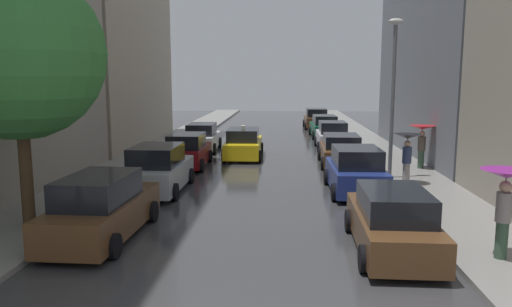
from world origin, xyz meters
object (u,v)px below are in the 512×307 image
at_px(parked_car_left_fourth, 202,138).
at_px(lamp_post_right, 393,87).
at_px(parked_car_left_third, 187,151).
at_px(pedestrian_by_kerb, 422,136).
at_px(street_tree_left, 18,54).
at_px(taxi_midroad, 243,144).
at_px(pedestrian_far_side, 505,192).
at_px(parked_car_right_sixth, 316,119).
at_px(parked_car_right_fifth, 324,127).
at_px(parked_car_right_fourth, 332,136).
at_px(parked_car_right_third, 341,151).
at_px(parked_car_right_second, 356,172).
at_px(pedestrian_near_tree, 407,147).
at_px(parked_car_left_second, 158,170).
at_px(parked_car_left_nearest, 102,209).
at_px(parked_car_right_nearest, 392,222).

xyz_separation_m(parked_car_left_fourth, lamp_post_right, (9.49, -8.37, 3.22)).
relative_size(parked_car_left_third, lamp_post_right, 0.63).
height_order(pedestrian_by_kerb, street_tree_left, street_tree_left).
bearing_deg(taxi_midroad, pedestrian_far_side, -155.07).
height_order(parked_car_left_fourth, parked_car_right_sixth, parked_car_right_sixth).
height_order(parked_car_right_fifth, taxi_midroad, taxi_midroad).
distance_m(parked_car_right_fourth, parked_car_right_fifth, 6.21).
bearing_deg(parked_car_right_third, lamp_post_right, -155.08).
bearing_deg(parked_car_right_fifth, parked_car_right_third, 177.69).
bearing_deg(parked_car_left_fourth, parked_car_right_fourth, -83.31).
bearing_deg(parked_car_left_third, parked_car_left_fourth, 1.81).
bearing_deg(parked_car_left_third, parked_car_right_third, -82.88).
bearing_deg(pedestrian_by_kerb, street_tree_left, 119.48).
height_order(parked_car_right_fourth, taxi_midroad, taxi_midroad).
distance_m(parked_car_right_second, pedestrian_near_tree, 2.58).
bearing_deg(parked_car_left_second, taxi_midroad, -17.23).
xyz_separation_m(parked_car_left_second, parked_car_left_fourth, (-0.11, 10.91, -0.07)).
bearing_deg(street_tree_left, pedestrian_near_tree, 26.71).
relative_size(parked_car_right_fourth, parked_car_right_sixth, 0.94).
xyz_separation_m(pedestrian_near_tree, street_tree_left, (-12.36, -6.22, 3.39)).
bearing_deg(parked_car_right_sixth, parked_car_left_nearest, 164.89).
height_order(parked_car_right_second, parked_car_right_fifth, parked_car_right_second).
relative_size(parked_car_right_second, pedestrian_far_side, 2.00).
distance_m(parked_car_left_second, parked_car_right_third, 9.99).
height_order(parked_car_right_nearest, pedestrian_by_kerb, pedestrian_by_kerb).
bearing_deg(parked_car_left_nearest, parked_car_left_fourth, 1.86).
height_order(parked_car_right_third, taxi_midroad, taxi_midroad).
height_order(parked_car_right_second, pedestrian_far_side, pedestrian_far_side).
bearing_deg(parked_car_right_sixth, pedestrian_far_side, -176.67).
distance_m(parked_car_left_nearest, street_tree_left, 4.93).
bearing_deg(street_tree_left, parked_car_left_fourth, 81.12).
distance_m(parked_car_left_second, parked_car_left_third, 5.35).
bearing_deg(parked_car_left_third, pedestrian_far_side, -141.49).
relative_size(parked_car_right_sixth, lamp_post_right, 0.64).
height_order(parked_car_left_nearest, parked_car_right_fifth, parked_car_left_nearest).
height_order(parked_car_left_third, parked_car_left_fourth, parked_car_left_third).
height_order(parked_car_right_nearest, parked_car_right_sixth, parked_car_right_sixth).
height_order(parked_car_left_fourth, lamp_post_right, lamp_post_right).
bearing_deg(parked_car_left_fourth, parked_car_left_second, 179.79).
bearing_deg(pedestrian_near_tree, parked_car_left_fourth, 23.05).
bearing_deg(parked_car_right_second, parked_car_left_nearest, 126.39).
height_order(parked_car_right_fourth, parked_car_right_fifth, parked_car_right_fourth).
distance_m(parked_car_left_nearest, parked_car_left_third, 11.01).
bearing_deg(parked_car_left_fourth, pedestrian_by_kerb, -118.73).
height_order(parked_car_left_third, pedestrian_far_side, pedestrian_far_side).
distance_m(parked_car_left_nearest, parked_car_right_second, 9.69).
bearing_deg(pedestrian_far_side, pedestrian_near_tree, -51.45).
bearing_deg(parked_car_right_fifth, parked_car_right_second, 177.47).
height_order(parked_car_left_third, taxi_midroad, taxi_midroad).
relative_size(parked_car_left_third, pedestrian_by_kerb, 2.06).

